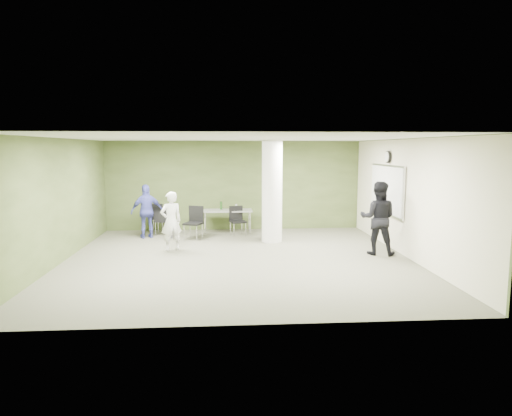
{
  "coord_description": "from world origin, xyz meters",
  "views": [
    {
      "loc": [
        -0.32,
        -10.39,
        2.57
      ],
      "look_at": [
        0.49,
        1.0,
        1.07
      ],
      "focal_mm": 32.0,
      "sensor_mm": 36.0,
      "label": 1
    }
  ],
  "objects": [
    {
      "name": "wall_right_cream",
      "position": [
        4.0,
        0.0,
        1.4
      ],
      "size": [
        0.02,
        8.0,
        2.8
      ],
      "primitive_type": "cube",
      "color": "beige",
      "rests_on": "floor"
    },
    {
      "name": "floor",
      "position": [
        0.0,
        0.0,
        0.0
      ],
      "size": [
        8.0,
        8.0,
        0.0
      ],
      "primitive_type": "plane",
      "color": "#585645",
      "rests_on": "ground"
    },
    {
      "name": "column",
      "position": [
        1.0,
        2.0,
        1.4
      ],
      "size": [
        0.56,
        0.56,
        2.8
      ],
      "primitive_type": "cylinder",
      "color": "silver",
      "rests_on": "floor"
    },
    {
      "name": "man_black",
      "position": [
        3.4,
        0.28,
        0.89
      ],
      "size": [
        1.04,
        0.93,
        1.78
      ],
      "primitive_type": "imported",
      "rotation": [
        0.0,
        0.0,
        2.8
      ],
      "color": "black",
      "rests_on": "floor"
    },
    {
      "name": "folding_table",
      "position": [
        -0.22,
        3.35,
        0.66
      ],
      "size": [
        1.5,
        0.66,
        0.96
      ],
      "rotation": [
        0.0,
        0.0,
        0.0
      ],
      "color": "gray",
      "rests_on": "floor"
    },
    {
      "name": "man_blue",
      "position": [
        -2.53,
        2.75,
        0.77
      ],
      "size": [
        0.98,
        0.67,
        1.55
      ],
      "primitive_type": "imported",
      "rotation": [
        0.0,
        0.0,
        3.5
      ],
      "color": "#3E439A",
      "rests_on": "floor"
    },
    {
      "name": "wall_clock",
      "position": [
        3.92,
        1.2,
        2.35
      ],
      "size": [
        0.06,
        0.32,
        0.32
      ],
      "color": "black",
      "rests_on": "wall_right_cream"
    },
    {
      "name": "wall_left",
      "position": [
        -4.0,
        0.0,
        1.4
      ],
      "size": [
        0.02,
        8.0,
        2.8
      ],
      "primitive_type": "cube",
      "color": "#3F4E25",
      "rests_on": "floor"
    },
    {
      "name": "chair_table_right",
      "position": [
        0.06,
        2.96,
        0.51
      ],
      "size": [
        0.54,
        0.54,
        0.87
      ],
      "rotation": [
        0.0,
        0.0,
        0.28
      ],
      "color": "black",
      "rests_on": "floor"
    },
    {
      "name": "chair_table_left",
      "position": [
        -1.16,
        2.5,
        0.55
      ],
      "size": [
        0.61,
        0.61,
        0.94
      ],
      "rotation": [
        0.0,
        0.0,
        -0.38
      ],
      "color": "black",
      "rests_on": "floor"
    },
    {
      "name": "wastebasket",
      "position": [
        -1.9,
        2.7,
        0.15
      ],
      "size": [
        0.25,
        0.25,
        0.29
      ],
      "primitive_type": "cylinder",
      "color": "#4C4C4C",
      "rests_on": "floor"
    },
    {
      "name": "woman_white",
      "position": [
        -1.65,
        1.04,
        0.75
      ],
      "size": [
        0.65,
        0.57,
        1.5
      ],
      "primitive_type": "imported",
      "rotation": [
        0.0,
        0.0,
        3.61
      ],
      "color": "silver",
      "rests_on": "floor"
    },
    {
      "name": "wall_back",
      "position": [
        0.0,
        4.0,
        1.4
      ],
      "size": [
        8.0,
        2.8,
        0.02
      ],
      "primitive_type": "cube",
      "rotation": [
        1.57,
        0.0,
        0.0
      ],
      "color": "#3F4E25",
      "rests_on": "floor"
    },
    {
      "name": "ceiling",
      "position": [
        0.0,
        0.0,
        2.8
      ],
      "size": [
        8.0,
        8.0,
        0.0
      ],
      "primitive_type": "plane",
      "rotation": [
        3.14,
        0.0,
        0.0
      ],
      "color": "white",
      "rests_on": "wall_back"
    },
    {
      "name": "chair_back_left",
      "position": [
        -2.37,
        3.57,
        0.53
      ],
      "size": [
        0.5,
        0.5,
        0.91
      ],
      "rotation": [
        0.0,
        0.0,
        3.02
      ],
      "color": "black",
      "rests_on": "floor"
    },
    {
      "name": "chair_back_right",
      "position": [
        -2.15,
        3.08,
        0.52
      ],
      "size": [
        0.47,
        0.47,
        0.89
      ],
      "rotation": [
        0.0,
        0.0,
        3.07
      ],
      "color": "black",
      "rests_on": "floor"
    },
    {
      "name": "whiteboard",
      "position": [
        3.92,
        1.2,
        1.5
      ],
      "size": [
        0.05,
        2.3,
        1.3
      ],
      "color": "silver",
      "rests_on": "wall_right_cream"
    }
  ]
}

